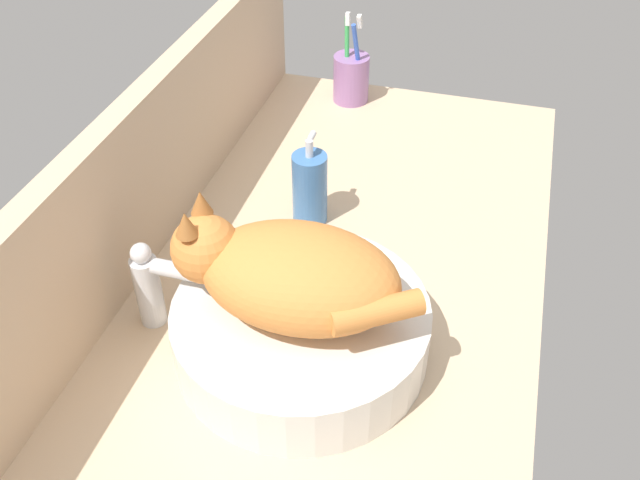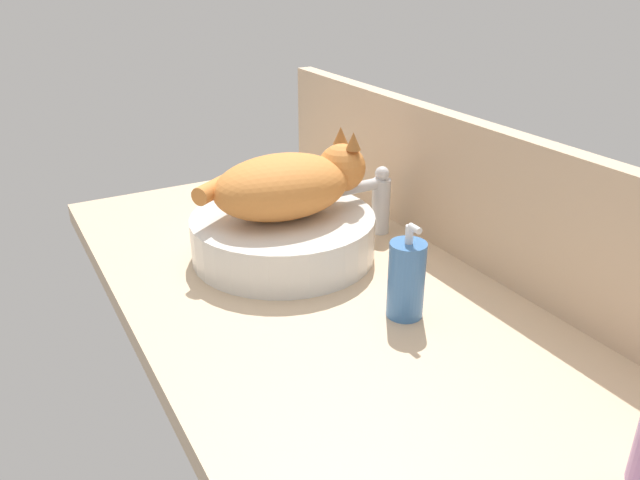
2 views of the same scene
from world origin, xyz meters
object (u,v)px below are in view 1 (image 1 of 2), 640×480
Objects in this scene: faucet at (154,283)px; toothbrush_cup at (351,77)px; sink_basin at (299,329)px; soap_dispenser at (310,188)px; cat at (287,273)px.

toothbrush_cup reaches higher than faucet.
soap_dispenser reaches higher than sink_basin.
faucet is 0.73× the size of toothbrush_cup.
faucet is at bearing 90.33° from cat.
faucet is (-0.11, 18.60, -6.36)cm from cat.
toothbrush_cup is at bearing 7.25° from cat.
sink_basin is 28.57cm from soap_dispenser.
sink_basin is 2.15× the size of soap_dispenser.
faucet is at bearing 154.60° from soap_dispenser.
sink_basin is 1.77× the size of toothbrush_cup.
toothbrush_cup is at bearing -8.20° from faucet.
soap_dispenser is at bearing -175.32° from toothbrush_cup.
cat is 1.73× the size of toothbrush_cup.
faucet is (-0.18, 19.97, 3.35)cm from sink_basin.
faucet is at bearing 171.80° from toothbrush_cup.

